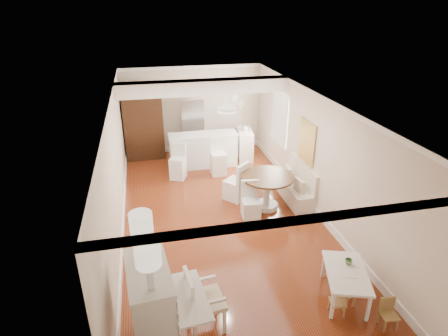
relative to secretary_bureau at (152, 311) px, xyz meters
name	(u,v)px	position (x,y,z in m)	size (l,w,h in m)	color
room	(220,134)	(1.74, 3.60, 1.26)	(9.00, 9.04, 2.82)	brown
secretary_bureau	(152,311)	(0.00, 0.00, 0.00)	(1.13, 1.15, 1.44)	beige
gustavian_armchair	(205,300)	(0.80, 0.26, -0.20)	(0.60, 0.60, 1.04)	white
kids_table	(345,284)	(3.21, 0.35, -0.45)	(0.66, 1.10, 0.55)	silver
kids_chair_a	(338,302)	(2.92, 0.03, -0.47)	(0.24, 0.24, 0.50)	#9D7747
kids_chair_b	(346,292)	(3.14, 0.18, -0.44)	(0.27, 0.27, 0.55)	tan
kids_chair_c	(389,314)	(3.56, -0.39, -0.46)	(0.25, 0.25, 0.52)	#9C7B46
banquette	(295,182)	(3.69, 3.78, -0.23)	(0.52, 1.60, 0.98)	silver
dining_table	(267,192)	(2.88, 3.53, -0.29)	(1.26, 1.26, 0.86)	#4C3018
slip_chair_near	(251,200)	(2.39, 3.21, -0.29)	(0.41, 0.43, 0.87)	white
slip_chair_far	(236,181)	(2.26, 4.14, -0.21)	(0.48, 0.51, 1.02)	white
breakfast_counter	(203,150)	(1.80, 6.38, -0.21)	(2.05, 0.65, 1.03)	white
bar_stool_left	(178,162)	(0.95, 5.65, -0.22)	(0.40, 0.40, 1.00)	white
bar_stool_right	(218,158)	(2.12, 5.67, -0.20)	(0.42, 0.42, 1.04)	white
pantry_cabinet	(143,123)	(0.10, 7.46, 0.43)	(1.20, 0.60, 2.30)	#381E11
fridge	(204,127)	(2.00, 7.43, 0.18)	(0.75, 0.65, 1.80)	silver
sideboard	(245,144)	(3.19, 6.69, -0.26)	(0.43, 0.98, 0.93)	silver
pencil_cup	(348,262)	(3.33, 0.52, -0.12)	(0.12, 0.12, 0.10)	#5A8A51
branch_vase	(245,128)	(3.19, 6.68, 0.30)	(0.17, 0.17, 0.18)	white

